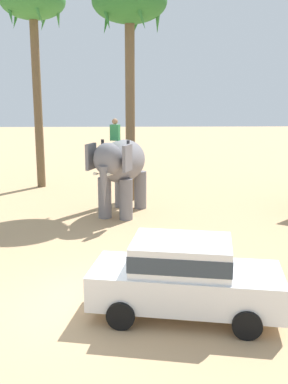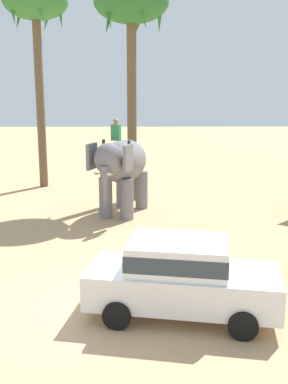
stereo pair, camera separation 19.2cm
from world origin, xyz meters
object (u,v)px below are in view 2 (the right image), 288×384
(car_sedan_foreground, at_px, (181,275))
(palm_tree_left_of_road, at_px, (36,9))
(palm_tree_near_hut, at_px, (131,10))
(elephant_with_mahout, at_px, (122,166))

(car_sedan_foreground, height_order, palm_tree_left_of_road, palm_tree_left_of_road)
(car_sedan_foreground, height_order, palm_tree_near_hut, palm_tree_near_hut)
(car_sedan_foreground, bearing_deg, palm_tree_near_hut, 95.97)
(palm_tree_left_of_road, bearing_deg, car_sedan_foreground, -67.68)
(palm_tree_near_hut, bearing_deg, elephant_with_mahout, -98.54)
(elephant_with_mahout, distance_m, palm_tree_near_hut, 6.79)
(car_sedan_foreground, xyz_separation_m, elephant_with_mahout, (-1.54, 8.55, 1.06))
(car_sedan_foreground, height_order, elephant_with_mahout, elephant_with_mahout)
(elephant_with_mahout, bearing_deg, palm_tree_left_of_road, 126.89)
(elephant_with_mahout, xyz_separation_m, palm_tree_left_of_road, (-4.35, 5.79, 6.87))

